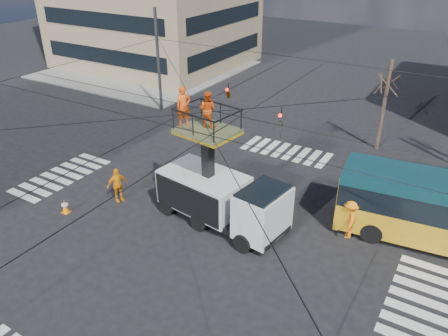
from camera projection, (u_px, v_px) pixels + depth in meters
ground at (202, 227)px, 21.26m from camera, size 120.00×120.00×0.00m
sidewalk_nw at (148, 69)px, 46.75m from camera, size 18.00×18.00×0.12m
crosswalks at (202, 227)px, 21.26m from camera, size 22.40×22.40×0.02m
overhead_network at (204, 144)px, 19.60m from camera, size 24.24×24.24×8.00m
tree_a at (388, 81)px, 27.03m from camera, size 2.00×2.00×6.00m
utility_truck at (221, 185)px, 20.66m from camera, size 7.25×3.41×6.63m
traffic_cone at (65, 206)px, 22.22m from camera, size 0.36×0.36×0.73m
worker_ground at (117, 185)px, 22.96m from camera, size 0.85×1.22×1.93m
flagger at (350, 219)px, 20.14m from camera, size 1.00×1.42×2.00m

